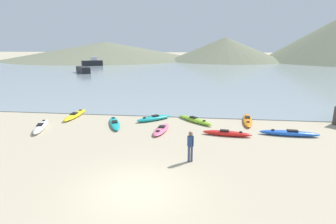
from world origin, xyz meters
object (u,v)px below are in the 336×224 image
object	(u,v)px
kayak_on_sand_3	(75,115)
kayak_on_sand_4	(289,133)
kayak_on_sand_8	(154,118)
kayak_on_sand_2	(227,133)
kayak_on_sand_0	(115,123)
kayak_on_sand_5	(248,120)
kayak_on_sand_6	(161,129)
moored_boat_0	(83,70)
person_near_foreground	(190,144)
moored_boat_1	(92,63)
kayak_on_sand_1	(195,120)
kayak_on_sand_7	(41,126)

from	to	relation	value
kayak_on_sand_3	kayak_on_sand_4	distance (m)	15.62
kayak_on_sand_8	kayak_on_sand_4	bearing A→B (deg)	-14.72
kayak_on_sand_2	kayak_on_sand_0	bearing A→B (deg)	169.81
kayak_on_sand_5	kayak_on_sand_0	bearing A→B (deg)	-169.03
kayak_on_sand_4	kayak_on_sand_6	size ratio (longest dim) A/B	1.32
kayak_on_sand_0	kayak_on_sand_4	xyz separation A→B (m)	(11.59, -0.92, 0.03)
kayak_on_sand_4	kayak_on_sand_5	size ratio (longest dim) A/B	1.00
kayak_on_sand_3	kayak_on_sand_8	distance (m)	6.37
kayak_on_sand_6	moored_boat_0	world-z (taller)	moored_boat_0
kayak_on_sand_5	kayak_on_sand_8	size ratio (longest dim) A/B	1.39
kayak_on_sand_2	person_near_foreground	world-z (taller)	person_near_foreground
kayak_on_sand_5	kayak_on_sand_3	bearing A→B (deg)	-179.56
kayak_on_sand_0	moored_boat_0	bearing A→B (deg)	117.52
kayak_on_sand_8	moored_boat_1	size ratio (longest dim) A/B	0.46
kayak_on_sand_8	kayak_on_sand_6	bearing A→B (deg)	-69.38
kayak_on_sand_0	moored_boat_0	xyz separation A→B (m)	(-17.49, 33.57, 0.54)
kayak_on_sand_0	moored_boat_1	distance (m)	56.83
kayak_on_sand_8	kayak_on_sand_1	bearing A→B (deg)	-1.01
kayak_on_sand_1	kayak_on_sand_4	xyz separation A→B (m)	(5.92, -2.32, 0.01)
moored_boat_0	kayak_on_sand_2	bearing A→B (deg)	-54.21
kayak_on_sand_6	kayak_on_sand_4	bearing A→B (deg)	0.92
kayak_on_sand_2	moored_boat_1	size ratio (longest dim) A/B	0.55
kayak_on_sand_8	kayak_on_sand_0	bearing A→B (deg)	-150.52
kayak_on_sand_3	moored_boat_0	xyz separation A→B (m)	(-13.70, 31.83, 0.52)
kayak_on_sand_1	person_near_foreground	bearing A→B (deg)	-90.88
kayak_on_sand_4	kayak_on_sand_5	xyz separation A→B (m)	(-2.08, 2.76, -0.01)
person_near_foreground	moored_boat_1	bearing A→B (deg)	116.58
moored_boat_0	moored_boat_1	world-z (taller)	moored_boat_1
kayak_on_sand_0	kayak_on_sand_4	world-z (taller)	kayak_on_sand_4
kayak_on_sand_4	kayak_on_sand_7	xyz separation A→B (m)	(-16.27, -0.56, 0.00)
kayak_on_sand_2	kayak_on_sand_5	world-z (taller)	kayak_on_sand_2
kayak_on_sand_6	kayak_on_sand_8	xyz separation A→B (m)	(-0.94, 2.50, 0.03)
kayak_on_sand_4	kayak_on_sand_2	bearing A→B (deg)	-173.13
kayak_on_sand_3	person_near_foreground	world-z (taller)	person_near_foreground
kayak_on_sand_3	kayak_on_sand_7	xyz separation A→B (m)	(-0.88, -3.22, 0.02)
kayak_on_sand_2	kayak_on_sand_6	size ratio (longest dim) A/B	1.12
kayak_on_sand_0	kayak_on_sand_8	xyz separation A→B (m)	(2.57, 1.45, 0.04)
kayak_on_sand_5	person_near_foreground	size ratio (longest dim) A/B	2.35
kayak_on_sand_3	kayak_on_sand_8	size ratio (longest dim) A/B	1.37
kayak_on_sand_0	kayak_on_sand_7	size ratio (longest dim) A/B	1.04
kayak_on_sand_4	kayak_on_sand_0	bearing A→B (deg)	175.47
kayak_on_sand_7	moored_boat_0	world-z (taller)	moored_boat_0
kayak_on_sand_2	moored_boat_1	bearing A→B (deg)	120.05
moored_boat_0	kayak_on_sand_7	bearing A→B (deg)	-69.91
moored_boat_1	kayak_on_sand_5	bearing A→B (deg)	-56.90
kayak_on_sand_1	kayak_on_sand_5	distance (m)	3.87
kayak_on_sand_3	moored_boat_0	distance (m)	34.66
kayak_on_sand_6	kayak_on_sand_7	world-z (taller)	kayak_on_sand_7
kayak_on_sand_1	kayak_on_sand_2	size ratio (longest dim) A/B	0.91
kayak_on_sand_6	kayak_on_sand_7	xyz separation A→B (m)	(-8.18, -0.43, 0.03)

